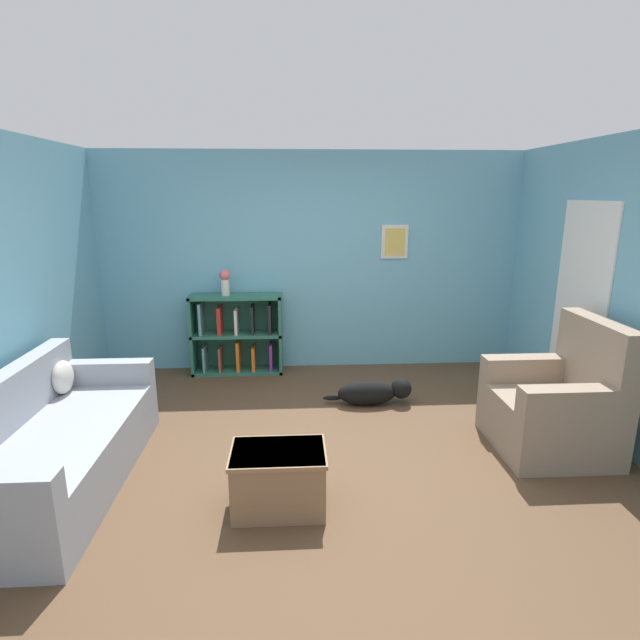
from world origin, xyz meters
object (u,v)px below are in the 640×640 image
(couch, at_px, (52,448))
(dog, at_px, (374,392))
(bookshelf, at_px, (237,335))
(vase, at_px, (225,281))
(coffee_table, at_px, (279,477))
(recliner_chair, at_px, (557,405))

(couch, bearing_deg, dog, 26.74)
(bookshelf, relative_size, vase, 3.54)
(coffee_table, bearing_deg, bookshelf, 101.28)
(vase, bearing_deg, recliner_chair, -34.16)
(bookshelf, distance_m, vase, 0.67)
(couch, distance_m, vase, 2.70)
(bookshelf, relative_size, recliner_chair, 0.96)
(dog, bearing_deg, vase, 146.55)
(bookshelf, bearing_deg, vase, -167.97)
(bookshelf, height_order, coffee_table, bookshelf)
(dog, bearing_deg, coffee_table, -119.01)
(recliner_chair, height_order, coffee_table, recliner_chair)
(couch, xyz_separation_m, bookshelf, (1.12, 2.39, 0.16))
(dog, relative_size, vase, 2.99)
(dog, bearing_deg, bookshelf, 143.96)
(coffee_table, relative_size, vase, 2.12)
(dog, bearing_deg, couch, -153.26)
(couch, xyz_separation_m, recliner_chair, (3.99, 0.34, 0.08))
(recliner_chair, xyz_separation_m, dog, (-1.39, 0.97, -0.25))
(couch, xyz_separation_m, vase, (1.00, 2.37, 0.82))
(couch, xyz_separation_m, coffee_table, (1.67, -0.37, -0.07))
(coffee_table, height_order, vase, vase)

